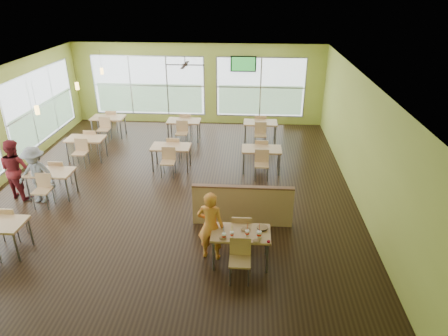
{
  "coord_description": "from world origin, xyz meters",
  "views": [
    {
      "loc": [
        2.12,
        -9.78,
        5.4
      ],
      "look_at": [
        1.5,
        -0.73,
        1.11
      ],
      "focal_mm": 32.0,
      "sensor_mm": 36.0,
      "label": 1
    }
  ],
  "objects": [
    {
      "name": "man_plaid",
      "position": [
        1.37,
        -2.86,
        0.78
      ],
      "size": [
        0.62,
        0.46,
        1.56
      ],
      "primitive_type": "imported",
      "rotation": [
        0.0,
        0.0,
        2.99
      ],
      "color": "#F14C1A",
      "rests_on": "floor"
    },
    {
      "name": "patron_maroon",
      "position": [
        -4.09,
        -0.58,
        0.83
      ],
      "size": [
        0.98,
        0.88,
        1.66
      ],
      "primitive_type": "imported",
      "rotation": [
        0.0,
        0.0,
        2.77
      ],
      "color": "maroon",
      "rests_on": "floor"
    },
    {
      "name": "cup_yellow",
      "position": [
        1.82,
        -3.16,
        0.81
      ],
      "size": [
        0.08,
        0.08,
        0.3
      ],
      "color": "white",
      "rests_on": "main_table"
    },
    {
      "name": "cup_red_far",
      "position": [
        2.36,
        -3.15,
        0.83
      ],
      "size": [
        0.1,
        0.1,
        0.37
      ],
      "color": "white",
      "rests_on": "main_table"
    },
    {
      "name": "ketchup_cup",
      "position": [
        2.55,
        -3.3,
        0.76
      ],
      "size": [
        0.07,
        0.07,
        0.03
      ],
      "primitive_type": "cylinder",
      "color": "#95000D",
      "rests_on": "main_table"
    },
    {
      "name": "room",
      "position": [
        0.0,
        0.0,
        1.6
      ],
      "size": [
        12.0,
        12.04,
        3.2
      ],
      "color": "black",
      "rests_on": "ground"
    },
    {
      "name": "ceiling_fan",
      "position": [
        -0.0,
        3.0,
        2.95
      ],
      "size": [
        1.25,
        1.25,
        0.29
      ],
      "color": "#2D2119",
      "rests_on": "ceiling"
    },
    {
      "name": "main_table",
      "position": [
        2.0,
        -3.0,
        0.63
      ],
      "size": [
        1.22,
        1.52,
        0.87
      ],
      "color": "tan",
      "rests_on": "floor"
    },
    {
      "name": "tv_backwall",
      "position": [
        1.8,
        5.9,
        2.45
      ],
      "size": [
        1.0,
        0.07,
        0.6
      ],
      "color": "black",
      "rests_on": "wall_back"
    },
    {
      "name": "patron_grey",
      "position": [
        -3.41,
        -0.81,
        0.79
      ],
      "size": [
        1.07,
        0.69,
        1.57
      ],
      "primitive_type": "imported",
      "rotation": [
        0.0,
        0.0,
        -0.1
      ],
      "color": "slate",
      "rests_on": "floor"
    },
    {
      "name": "wrapper_mid",
      "position": [
        2.09,
        -2.92,
        0.77
      ],
      "size": [
        0.22,
        0.2,
        0.05
      ],
      "primitive_type": "ellipsoid",
      "rotation": [
        0.0,
        0.0,
        0.15
      ],
      "color": "#A07C4D",
      "rests_on": "main_table"
    },
    {
      "name": "pendant_lights",
      "position": [
        -3.2,
        0.68,
        2.45
      ],
      "size": [
        0.11,
        7.31,
        0.86
      ],
      "color": "#2D2119",
      "rests_on": "ceiling"
    },
    {
      "name": "cup_red_near",
      "position": [
        2.13,
        -3.11,
        0.82
      ],
      "size": [
        0.09,
        0.09,
        0.32
      ],
      "color": "white",
      "rests_on": "main_table"
    },
    {
      "name": "wrapper_left",
      "position": [
        1.65,
        -3.24,
        0.77
      ],
      "size": [
        0.18,
        0.16,
        0.04
      ],
      "primitive_type": "ellipsoid",
      "rotation": [
        0.0,
        0.0,
        0.18
      ],
      "color": "#A07C4D",
      "rests_on": "main_table"
    },
    {
      "name": "window_bays",
      "position": [
        -2.65,
        3.08,
        1.48
      ],
      "size": [
        9.24,
        10.24,
        2.38
      ],
      "color": "white",
      "rests_on": "room"
    },
    {
      "name": "dining_tables",
      "position": [
        -1.05,
        1.71,
        0.63
      ],
      "size": [
        6.92,
        8.72,
        0.87
      ],
      "color": "tan",
      "rests_on": "floor"
    },
    {
      "name": "wrapper_right",
      "position": [
        2.31,
        -3.3,
        0.77
      ],
      "size": [
        0.18,
        0.17,
        0.04
      ],
      "primitive_type": "ellipsoid",
      "rotation": [
        0.0,
        0.0,
        -0.29
      ],
      "color": "#A07C4D",
      "rests_on": "main_table"
    },
    {
      "name": "food_basket",
      "position": [
        2.44,
        -2.86,
        0.78
      ],
      "size": [
        0.23,
        0.23,
        0.05
      ],
      "color": "black",
      "rests_on": "main_table"
    },
    {
      "name": "half_wall_divider",
      "position": [
        2.0,
        -1.55,
        0.52
      ],
      "size": [
        2.4,
        0.14,
        1.04
      ],
      "color": "tan",
      "rests_on": "floor"
    },
    {
      "name": "cup_blue",
      "position": [
        1.67,
        -3.23,
        0.81
      ],
      "size": [
        0.09,
        0.09,
        0.31
      ],
      "color": "white",
      "rests_on": "main_table"
    }
  ]
}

